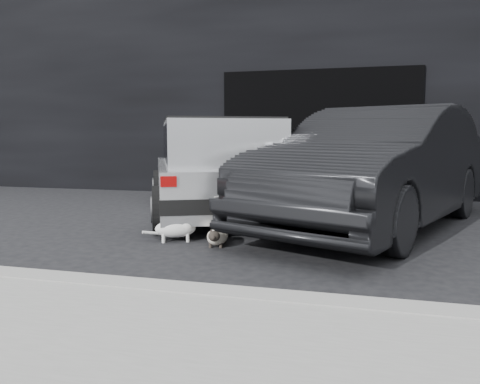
% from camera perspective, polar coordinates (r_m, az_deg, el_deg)
% --- Properties ---
extents(ground, '(80.00, 80.00, 0.00)m').
position_cam_1_polar(ground, '(6.19, -3.47, -4.76)').
color(ground, black).
rests_on(ground, ground).
extents(building_facade, '(34.00, 4.00, 5.00)m').
position_cam_1_polar(building_facade, '(11.87, 10.55, 12.73)').
color(building_facade, black).
rests_on(building_facade, ground).
extents(garage_opening, '(4.00, 0.10, 2.60)m').
position_cam_1_polar(garage_opening, '(9.80, 9.52, 7.02)').
color(garage_opening, black).
rests_on(garage_opening, ground).
extents(curb, '(18.00, 0.25, 0.12)m').
position_cam_1_polar(curb, '(3.49, -1.14, -12.85)').
color(curb, gray).
rests_on(curb, ground).
extents(sidewalk, '(18.00, 2.20, 0.11)m').
position_cam_1_polar(sidewalk, '(2.46, -9.40, -21.88)').
color(sidewalk, gray).
rests_on(sidewalk, ground).
extents(silver_hatchback, '(3.35, 4.44, 1.50)m').
position_cam_1_polar(silver_hatchback, '(7.38, -2.90, 3.49)').
color(silver_hatchback, silver).
rests_on(silver_hatchback, ground).
extents(second_car, '(3.49, 5.30, 1.65)m').
position_cam_1_polar(second_car, '(6.61, 16.47, 2.92)').
color(second_car, black).
rests_on(second_car, ground).
extents(cat_siamese, '(0.30, 0.69, 0.24)m').
position_cam_1_polar(cat_siamese, '(5.33, -2.82, -5.43)').
color(cat_siamese, beige).
rests_on(cat_siamese, ground).
extents(cat_white, '(0.66, 0.40, 0.33)m').
position_cam_1_polar(cat_white, '(5.60, -7.53, -4.35)').
color(cat_white, white).
rests_on(cat_white, ground).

